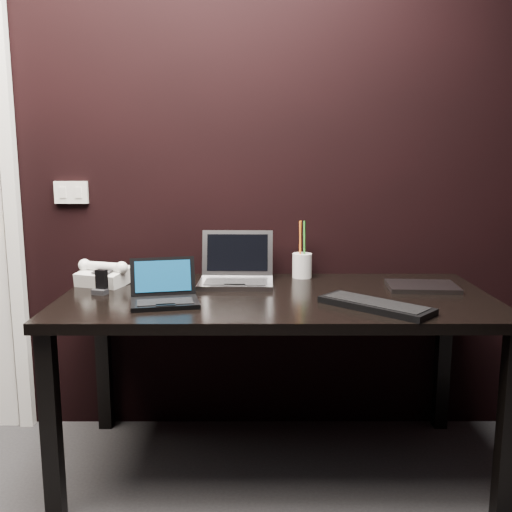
{
  "coord_description": "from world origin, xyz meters",
  "views": [
    {
      "loc": [
        0.21,
        -0.81,
        1.29
      ],
      "look_at": [
        0.22,
        1.35,
        0.9
      ],
      "focal_mm": 40.0,
      "sensor_mm": 36.0,
      "label": 1
    }
  ],
  "objects_px": {
    "ext_keyboard": "(376,305)",
    "netbook": "(164,295)",
    "desk": "(276,313)",
    "desk_phone": "(104,275)",
    "mobile_phone": "(101,285)",
    "closed_laptop": "(422,286)",
    "pen_cup": "(302,264)",
    "silver_laptop": "(236,274)"
  },
  "relations": [
    {
      "from": "ext_keyboard",
      "to": "desk_phone",
      "type": "xyz_separation_m",
      "value": [
        -1.08,
        0.39,
        0.03
      ]
    },
    {
      "from": "mobile_phone",
      "to": "netbook",
      "type": "bearing_deg",
      "value": -27.95
    },
    {
      "from": "ext_keyboard",
      "to": "desk_phone",
      "type": "relative_size",
      "value": 1.65
    },
    {
      "from": "desk",
      "to": "silver_laptop",
      "type": "distance_m",
      "value": 0.28
    },
    {
      "from": "mobile_phone",
      "to": "silver_laptop",
      "type": "bearing_deg",
      "value": 18.38
    },
    {
      "from": "netbook",
      "to": "closed_laptop",
      "type": "bearing_deg",
      "value": 12.55
    },
    {
      "from": "ext_keyboard",
      "to": "pen_cup",
      "type": "height_order",
      "value": "pen_cup"
    },
    {
      "from": "mobile_phone",
      "to": "pen_cup",
      "type": "bearing_deg",
      "value": 20.39
    },
    {
      "from": "mobile_phone",
      "to": "desk_phone",
      "type": "bearing_deg",
      "value": 100.22
    },
    {
      "from": "netbook",
      "to": "mobile_phone",
      "type": "xyz_separation_m",
      "value": [
        -0.28,
        0.15,
        0.0
      ]
    },
    {
      "from": "desk",
      "to": "mobile_phone",
      "type": "xyz_separation_m",
      "value": [
        -0.7,
        0.01,
        0.11
      ]
    },
    {
      "from": "desk",
      "to": "netbook",
      "type": "relative_size",
      "value": 5.93
    },
    {
      "from": "closed_laptop",
      "to": "pen_cup",
      "type": "bearing_deg",
      "value": 155.09
    },
    {
      "from": "ext_keyboard",
      "to": "mobile_phone",
      "type": "relative_size",
      "value": 4.15
    },
    {
      "from": "mobile_phone",
      "to": "closed_laptop",
      "type": "bearing_deg",
      "value": 3.67
    },
    {
      "from": "ext_keyboard",
      "to": "netbook",
      "type": "bearing_deg",
      "value": 174.2
    },
    {
      "from": "closed_laptop",
      "to": "netbook",
      "type": "bearing_deg",
      "value": -167.45
    },
    {
      "from": "desk",
      "to": "pen_cup",
      "type": "xyz_separation_m",
      "value": [
        0.13,
        0.32,
        0.14
      ]
    },
    {
      "from": "silver_laptop",
      "to": "desk_phone",
      "type": "bearing_deg",
      "value": -178.76
    },
    {
      "from": "desk",
      "to": "closed_laptop",
      "type": "xyz_separation_m",
      "value": [
        0.61,
        0.1,
        0.09
      ]
    },
    {
      "from": "closed_laptop",
      "to": "desk_phone",
      "type": "xyz_separation_m",
      "value": [
        -1.34,
        0.08,
        0.03
      ]
    },
    {
      "from": "ext_keyboard",
      "to": "pen_cup",
      "type": "distance_m",
      "value": 0.58
    },
    {
      "from": "desk_phone",
      "to": "mobile_phone",
      "type": "distance_m",
      "value": 0.17
    },
    {
      "from": "netbook",
      "to": "silver_laptop",
      "type": "bearing_deg",
      "value": 51.33
    },
    {
      "from": "netbook",
      "to": "ext_keyboard",
      "type": "distance_m",
      "value": 0.78
    },
    {
      "from": "desk",
      "to": "mobile_phone",
      "type": "bearing_deg",
      "value": 178.91
    },
    {
      "from": "netbook",
      "to": "mobile_phone",
      "type": "distance_m",
      "value": 0.31
    },
    {
      "from": "pen_cup",
      "to": "netbook",
      "type": "bearing_deg",
      "value": -140.61
    },
    {
      "from": "closed_laptop",
      "to": "desk_phone",
      "type": "bearing_deg",
      "value": 176.53
    },
    {
      "from": "desk",
      "to": "silver_laptop",
      "type": "xyz_separation_m",
      "value": [
        -0.17,
        0.19,
        0.12
      ]
    },
    {
      "from": "desk_phone",
      "to": "closed_laptop",
      "type": "bearing_deg",
      "value": -3.47
    },
    {
      "from": "desk",
      "to": "desk_phone",
      "type": "relative_size",
      "value": 6.98
    },
    {
      "from": "desk",
      "to": "desk_phone",
      "type": "height_order",
      "value": "desk_phone"
    },
    {
      "from": "netbook",
      "to": "pen_cup",
      "type": "height_order",
      "value": "pen_cup"
    },
    {
      "from": "mobile_phone",
      "to": "pen_cup",
      "type": "distance_m",
      "value": 0.88
    },
    {
      "from": "mobile_phone",
      "to": "pen_cup",
      "type": "height_order",
      "value": "pen_cup"
    },
    {
      "from": "pen_cup",
      "to": "silver_laptop",
      "type": "bearing_deg",
      "value": -156.1
    },
    {
      "from": "desk",
      "to": "mobile_phone",
      "type": "relative_size",
      "value": 17.56
    },
    {
      "from": "silver_laptop",
      "to": "mobile_phone",
      "type": "height_order",
      "value": "silver_laptop"
    },
    {
      "from": "netbook",
      "to": "desk_phone",
      "type": "bearing_deg",
      "value": 134.42
    },
    {
      "from": "netbook",
      "to": "mobile_phone",
      "type": "relative_size",
      "value": 2.96
    },
    {
      "from": "closed_laptop",
      "to": "desk_phone",
      "type": "height_order",
      "value": "desk_phone"
    }
  ]
}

